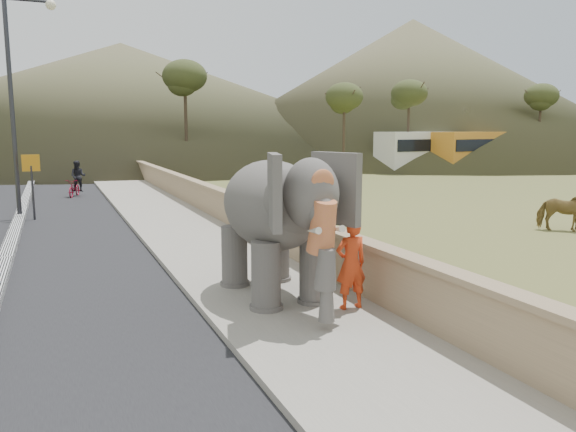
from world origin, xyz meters
The scene contains 16 objects.
ground centered at (0.00, 0.00, 0.00)m, with size 160.00×160.00×0.00m, color olive.
road centered at (-5.00, 10.00, 0.01)m, with size 7.00×120.00×0.03m, color black.
median centered at (-5.00, 10.00, 0.11)m, with size 0.35×120.00×0.22m, color black.
walkway centered at (0.00, 10.00, 0.07)m, with size 3.00×120.00×0.15m, color #9E9687.
parapet centered at (1.65, 10.00, 0.55)m, with size 0.30×120.00×1.10m, color tan.
lamppost centered at (-4.69, 17.60, 4.87)m, with size 1.76×0.36×8.00m.
signboard centered at (-4.50, 17.21, 1.64)m, with size 0.60×0.08×2.40m.
cow centered at (11.50, 8.13, 0.68)m, with size 0.73×1.60×1.35m, color olive.
distant_car centered at (17.17, 35.27, 0.72)m, with size 1.70×4.23×1.44m, color silver.
bus_white centered at (24.78, 32.10, 1.55)m, with size 2.50×11.00×3.10m, color silver.
bus_orange centered at (28.54, 31.12, 1.55)m, with size 2.50×11.00×3.10m, color orange.
hill_right centered at (36.00, 52.00, 8.00)m, with size 56.00×56.00×16.00m, color brown.
hill_far centered at (5.00, 70.00, 7.00)m, with size 80.00×80.00×14.00m, color brown.
elephant_and_man centered at (0.02, 4.78, 1.50)m, with size 2.24×3.81×2.72m.
motorcyclist centered at (-2.76, 24.33, 0.69)m, with size 1.16×1.75×1.78m.
trees centered at (3.78, 29.61, 3.74)m, with size 48.49×41.66×8.61m.
Camera 1 is at (-3.80, -5.03, 3.30)m, focal length 35.00 mm.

